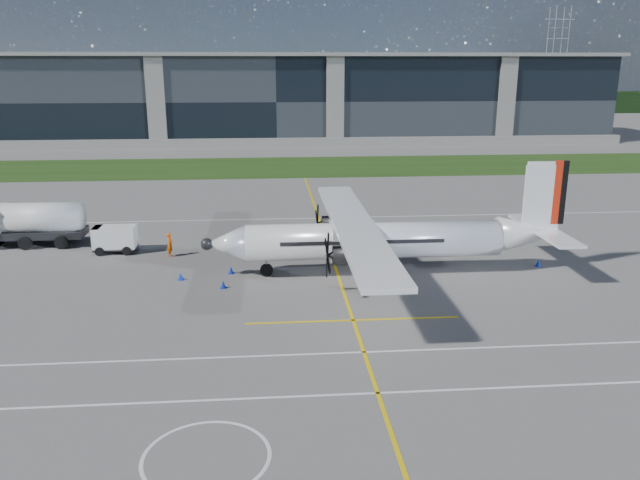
{
  "coord_description": "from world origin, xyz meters",
  "views": [
    {
      "loc": [
        -1.5,
        -37.93,
        13.79
      ],
      "look_at": [
        1.63,
        -0.06,
        3.02
      ],
      "focal_mm": 35.0,
      "sensor_mm": 36.0,
      "label": 1
    }
  ],
  "objects_px": {
    "safety_cone_stbdwing": "(341,225)",
    "safety_cone_tail": "(538,263)",
    "turboprop_aircraft": "(387,219)",
    "fuel_tanker_truck": "(19,224)",
    "ground_crew_person": "(170,243)",
    "baggage_tug": "(115,239)",
    "pylon_east": "(556,59)",
    "safety_cone_nose_port": "(223,284)",
    "safety_cone_fwd": "(181,276)",
    "safety_cone_nose_stbd": "(231,270)"
  },
  "relations": [
    {
      "from": "safety_cone_stbdwing",
      "to": "safety_cone_tail",
      "type": "distance_m",
      "value": 17.37
    },
    {
      "from": "turboprop_aircraft",
      "to": "fuel_tanker_truck",
      "type": "distance_m",
      "value": 28.92
    },
    {
      "from": "turboprop_aircraft",
      "to": "ground_crew_person",
      "type": "height_order",
      "value": "turboprop_aircraft"
    },
    {
      "from": "fuel_tanker_truck",
      "to": "baggage_tug",
      "type": "bearing_deg",
      "value": -17.6
    },
    {
      "from": "safety_cone_tail",
      "to": "safety_cone_stbdwing",
      "type": "bearing_deg",
      "value": 136.64
    },
    {
      "from": "pylon_east",
      "to": "ground_crew_person",
      "type": "height_order",
      "value": "pylon_east"
    },
    {
      "from": "fuel_tanker_truck",
      "to": "ground_crew_person",
      "type": "relative_size",
      "value": 4.37
    },
    {
      "from": "safety_cone_nose_port",
      "to": "safety_cone_fwd",
      "type": "distance_m",
      "value": 3.42
    },
    {
      "from": "safety_cone_stbdwing",
      "to": "safety_cone_nose_stbd",
      "type": "bearing_deg",
      "value": -127.27
    },
    {
      "from": "safety_cone_nose_stbd",
      "to": "safety_cone_tail",
      "type": "distance_m",
      "value": 21.53
    },
    {
      "from": "turboprop_aircraft",
      "to": "fuel_tanker_truck",
      "type": "relative_size",
      "value": 2.8
    },
    {
      "from": "safety_cone_fwd",
      "to": "safety_cone_tail",
      "type": "relative_size",
      "value": 1.0
    },
    {
      "from": "fuel_tanker_truck",
      "to": "baggage_tug",
      "type": "distance_m",
      "value": 8.29
    },
    {
      "from": "safety_cone_stbdwing",
      "to": "safety_cone_fwd",
      "type": "bearing_deg",
      "value": -133.62
    },
    {
      "from": "baggage_tug",
      "to": "ground_crew_person",
      "type": "xyz_separation_m",
      "value": [
        4.28,
        -1.44,
        0.04
      ]
    },
    {
      "from": "pylon_east",
      "to": "safety_cone_nose_stbd",
      "type": "bearing_deg",
      "value": -121.21
    },
    {
      "from": "safety_cone_nose_stbd",
      "to": "safety_cone_fwd",
      "type": "xyz_separation_m",
      "value": [
        -3.24,
        -1.05,
        0.0
      ]
    },
    {
      "from": "safety_cone_nose_port",
      "to": "safety_cone_nose_stbd",
      "type": "relative_size",
      "value": 1.0
    },
    {
      "from": "safety_cone_nose_stbd",
      "to": "safety_cone_fwd",
      "type": "distance_m",
      "value": 3.41
    },
    {
      "from": "pylon_east",
      "to": "turboprop_aircraft",
      "type": "bearing_deg",
      "value": -117.99
    },
    {
      "from": "turboprop_aircraft",
      "to": "safety_cone_nose_stbd",
      "type": "distance_m",
      "value": 11.15
    },
    {
      "from": "turboprop_aircraft",
      "to": "safety_cone_tail",
      "type": "xyz_separation_m",
      "value": [
        10.98,
        0.55,
        -3.54
      ]
    },
    {
      "from": "safety_cone_nose_port",
      "to": "safety_cone_fwd",
      "type": "xyz_separation_m",
      "value": [
        -2.91,
        1.8,
        0.0
      ]
    },
    {
      "from": "baggage_tug",
      "to": "safety_cone_tail",
      "type": "distance_m",
      "value": 31.1
    },
    {
      "from": "baggage_tug",
      "to": "safety_cone_nose_port",
      "type": "bearing_deg",
      "value": -44.99
    },
    {
      "from": "fuel_tanker_truck",
      "to": "safety_cone_nose_port",
      "type": "relative_size",
      "value": 18.06
    },
    {
      "from": "turboprop_aircraft",
      "to": "safety_cone_stbdwing",
      "type": "bearing_deg",
      "value": 97.5
    },
    {
      "from": "pylon_east",
      "to": "fuel_tanker_truck",
      "type": "distance_m",
      "value": 175.36
    },
    {
      "from": "safety_cone_nose_port",
      "to": "safety_cone_nose_stbd",
      "type": "distance_m",
      "value": 2.86
    },
    {
      "from": "turboprop_aircraft",
      "to": "safety_cone_nose_stbd",
      "type": "relative_size",
      "value": 50.51
    },
    {
      "from": "baggage_tug",
      "to": "safety_cone_stbdwing",
      "type": "bearing_deg",
      "value": 18.27
    },
    {
      "from": "safety_cone_stbdwing",
      "to": "safety_cone_nose_stbd",
      "type": "height_order",
      "value": "same"
    },
    {
      "from": "baggage_tug",
      "to": "pylon_east",
      "type": "bearing_deg",
      "value": 55.24
    },
    {
      "from": "baggage_tug",
      "to": "safety_cone_nose_port",
      "type": "distance_m",
      "value": 12.24
    },
    {
      "from": "pylon_east",
      "to": "safety_cone_tail",
      "type": "height_order",
      "value": "pylon_east"
    },
    {
      "from": "pylon_east",
      "to": "baggage_tug",
      "type": "height_order",
      "value": "pylon_east"
    },
    {
      "from": "ground_crew_person",
      "to": "fuel_tanker_truck",
      "type": "bearing_deg",
      "value": 76.74
    },
    {
      "from": "safety_cone_tail",
      "to": "safety_cone_fwd",
      "type": "bearing_deg",
      "value": -178.12
    },
    {
      "from": "baggage_tug",
      "to": "safety_cone_nose_stbd",
      "type": "distance_m",
      "value": 10.71
    },
    {
      "from": "ground_crew_person",
      "to": "safety_cone_nose_stbd",
      "type": "xyz_separation_m",
      "value": [
        4.69,
        -4.36,
        -0.78
      ]
    },
    {
      "from": "fuel_tanker_truck",
      "to": "safety_cone_tail",
      "type": "height_order",
      "value": "fuel_tanker_truck"
    },
    {
      "from": "pylon_east",
      "to": "safety_cone_nose_stbd",
      "type": "xyz_separation_m",
      "value": [
        -89.23,
        -147.3,
        -14.75
      ]
    },
    {
      "from": "baggage_tug",
      "to": "safety_cone_tail",
      "type": "height_order",
      "value": "baggage_tug"
    },
    {
      "from": "safety_cone_fwd",
      "to": "safety_cone_tail",
      "type": "distance_m",
      "value": 24.78
    },
    {
      "from": "pylon_east",
      "to": "turboprop_aircraft",
      "type": "relative_size",
      "value": 1.19
    },
    {
      "from": "ground_crew_person",
      "to": "safety_cone_tail",
      "type": "relative_size",
      "value": 4.13
    },
    {
      "from": "safety_cone_nose_stbd",
      "to": "turboprop_aircraft",
      "type": "bearing_deg",
      "value": -4.22
    },
    {
      "from": "pylon_east",
      "to": "safety_cone_nose_port",
      "type": "distance_m",
      "value": 175.45
    },
    {
      "from": "safety_cone_fwd",
      "to": "pylon_east",
      "type": "bearing_deg",
      "value": 58.06
    },
    {
      "from": "turboprop_aircraft",
      "to": "safety_cone_stbdwing",
      "type": "distance_m",
      "value": 13.07
    }
  ]
}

